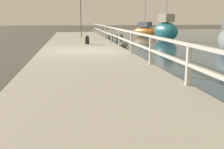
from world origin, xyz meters
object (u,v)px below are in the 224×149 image
Objects in this scene: dock_lamp at (81,8)px; sailboat_orange at (145,30)px; mooring_bollard at (87,40)px; sailboat_teal at (166,29)px.

dock_lamp is 0.59× the size of sailboat_orange.
sailboat_teal is at bearing 36.49° from mooring_bollard.
sailboat_orange is at bearing 36.59° from dock_lamp.
sailboat_orange is 5.73m from sailboat_teal.
mooring_bollard is 0.09× the size of sailboat_orange.
dock_lamp is (-0.11, 5.76, 2.10)m from mooring_bollard.
sailboat_teal is (7.05, -0.62, -1.72)m from dock_lamp.
mooring_bollard is at bearing -157.04° from sailboat_teal.
dock_lamp is at bearing 91.11° from mooring_bollard.
dock_lamp reaches higher than mooring_bollard.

